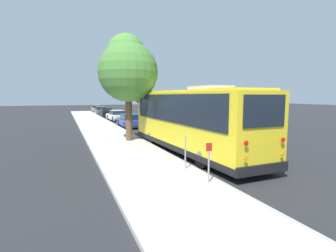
# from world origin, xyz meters

# --- Properties ---
(ground_plane) EXTENTS (160.00, 160.00, 0.00)m
(ground_plane) POSITION_xyz_m (0.00, 0.00, 0.00)
(ground_plane) COLOR #28282B
(sidewalk_slab) EXTENTS (80.00, 3.55, 0.15)m
(sidewalk_slab) POSITION_xyz_m (0.00, 3.74, 0.07)
(sidewalk_slab) COLOR beige
(sidewalk_slab) RESTS_ON ground
(curb_strip) EXTENTS (80.00, 0.14, 0.15)m
(curb_strip) POSITION_xyz_m (0.00, 1.90, 0.07)
(curb_strip) COLOR #AAA69D
(curb_strip) RESTS_ON ground
(shuttle_bus) EXTENTS (11.18, 2.99, 3.54)m
(shuttle_bus) POSITION_xyz_m (-0.90, 0.49, 1.91)
(shuttle_bus) COLOR yellow
(shuttle_bus) RESTS_ON ground
(parked_sedan_blue) EXTENTS (4.55, 1.80, 1.30)m
(parked_sedan_blue) POSITION_xyz_m (11.79, 0.78, 0.61)
(parked_sedan_blue) COLOR navy
(parked_sedan_blue) RESTS_ON ground
(parked_sedan_white) EXTENTS (4.46, 2.08, 1.30)m
(parked_sedan_white) POSITION_xyz_m (19.28, 0.61, 0.60)
(parked_sedan_white) COLOR silver
(parked_sedan_white) RESTS_ON ground
(parked_sedan_black) EXTENTS (4.51, 1.74, 1.29)m
(parked_sedan_black) POSITION_xyz_m (26.16, 0.91, 0.60)
(parked_sedan_black) COLOR black
(parked_sedan_black) RESTS_ON ground
(parked_sedan_gray) EXTENTS (4.70, 1.76, 1.28)m
(parked_sedan_gray) POSITION_xyz_m (31.99, 0.98, 0.59)
(parked_sedan_gray) COLOR slate
(parked_sedan_gray) RESTS_ON ground
(parked_sedan_tan) EXTENTS (4.40, 1.78, 1.33)m
(parked_sedan_tan) POSITION_xyz_m (38.07, 0.89, 0.62)
(parked_sedan_tan) COLOR tan
(parked_sedan_tan) RESTS_ON ground
(street_tree) EXTENTS (3.89, 3.89, 7.01)m
(street_tree) POSITION_xyz_m (3.46, 2.84, 4.88)
(street_tree) COLOR brown
(street_tree) RESTS_ON sidewalk_slab
(sign_post_near) EXTENTS (0.06, 0.22, 1.36)m
(sign_post_near) POSITION_xyz_m (-6.07, 2.34, 0.85)
(sign_post_near) COLOR gray
(sign_post_near) RESTS_ON sidewalk_slab
(sign_post_far) EXTENTS (0.06, 0.06, 1.33)m
(sign_post_far) POSITION_xyz_m (-4.23, 2.34, 0.82)
(sign_post_far) COLOR gray
(sign_post_far) RESTS_ON sidewalk_slab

